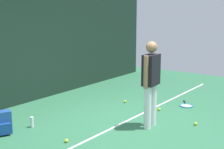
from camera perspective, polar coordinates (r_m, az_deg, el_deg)
ground_plane at (r=6.75m, az=2.77°, el=-8.74°), size 12.00×12.00×0.00m
back_fence at (r=8.43m, az=-14.46°, el=4.10°), size 10.00×0.10×2.62m
court_line at (r=6.84m, az=1.55°, el=-8.44°), size 9.00×0.05×0.00m
tennis_player at (r=6.47m, az=6.68°, el=-0.80°), size 0.53×0.25×1.70m
tennis_racket at (r=8.25m, az=12.63°, el=-5.19°), size 0.61×0.47×0.03m
backpack at (r=6.57m, az=-18.20°, el=-7.95°), size 0.36×0.36×0.44m
tennis_ball_near_player at (r=8.30m, az=2.24°, el=-4.65°), size 0.07×0.07×0.07m
tennis_ball_by_fence at (r=5.99m, az=-7.82°, el=-11.19°), size 0.07×0.07×0.07m
tennis_ball_mid_court at (r=7.75m, az=8.12°, el=-5.93°), size 0.07×0.07×0.07m
tennis_ball_far_left at (r=6.96m, az=14.16°, el=-8.19°), size 0.07×0.07×0.07m
water_bottle at (r=6.81m, az=-13.58°, el=-7.94°), size 0.07×0.07×0.21m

